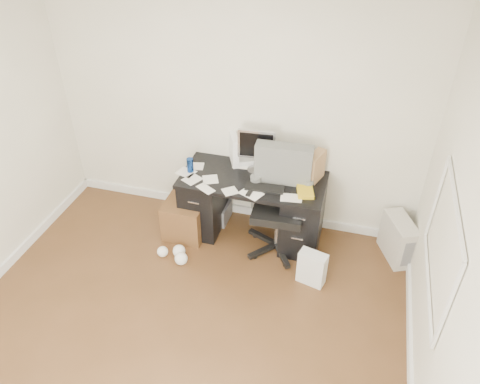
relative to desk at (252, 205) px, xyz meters
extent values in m
plane|color=#4C3018|center=(-0.30, -1.65, -0.40)|extent=(4.00, 4.00, 0.00)
cube|color=beige|center=(-0.30, 0.35, 0.95)|extent=(4.00, 0.02, 2.70)
cube|color=beige|center=(1.70, -1.65, 0.95)|extent=(0.02, 4.00, 2.70)
cube|color=white|center=(-0.30, -1.65, 2.30)|extent=(4.00, 4.00, 0.02)
cube|color=white|center=(-0.30, 0.33, -0.35)|extent=(4.00, 0.03, 0.10)
cube|color=black|center=(0.00, 0.00, 0.33)|extent=(1.50, 0.70, 0.04)
cube|color=black|center=(-0.55, 0.00, -0.04)|extent=(0.40, 0.60, 0.71)
cube|color=black|center=(0.55, 0.00, -0.04)|extent=(0.40, 0.60, 0.71)
cube|color=black|center=(0.00, 0.33, 0.06)|extent=(0.70, 0.03, 0.51)
cube|color=black|center=(0.16, -0.15, 0.36)|extent=(0.40, 0.15, 0.02)
sphere|color=#B3B2B7|center=(0.41, 0.01, 0.38)|extent=(0.06, 0.06, 0.06)
cylinder|color=navy|center=(-0.67, -0.05, 0.43)|extent=(0.09, 0.09, 0.16)
cube|color=white|center=(-0.28, 0.26, 0.52)|extent=(0.24, 0.31, 0.33)
cube|color=#957048|center=(0.61, 0.14, 0.51)|extent=(0.21, 0.30, 0.31)
cube|color=gold|center=(0.57, -0.11, 0.37)|extent=(0.22, 0.25, 0.04)
cube|color=beige|center=(1.55, 0.07, -0.17)|extent=(0.38, 0.51, 0.46)
cube|color=silver|center=(0.75, -0.55, -0.22)|extent=(0.31, 0.25, 0.37)
cube|color=#4B2F16|center=(-0.71, -0.19, -0.18)|extent=(0.43, 0.43, 0.43)
cube|color=slate|center=(-0.50, 0.15, -0.29)|extent=(0.38, 0.31, 0.22)
camera|label=1|loc=(0.96, -3.89, 3.06)|focal=35.00mm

